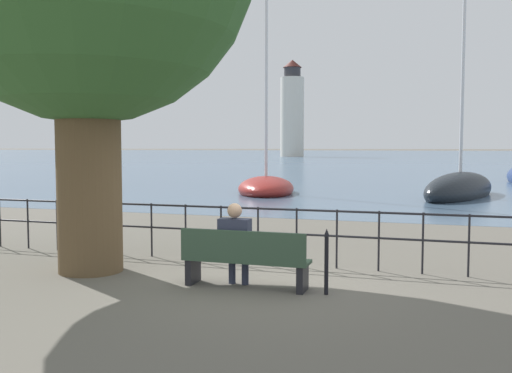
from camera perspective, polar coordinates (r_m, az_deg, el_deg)
The scene contains 9 objects.
ground_plane at distance 8.89m, azimuth -1.00°, elevation -10.02°, with size 1000.00×1000.00×0.00m, color #605B51.
harbor_water at distance 166.48m, azimuth 16.78°, elevation 3.11°, with size 600.00×300.00×0.01m.
park_bench at distance 8.74m, azimuth -1.14°, elevation -7.33°, with size 1.97×0.45×0.90m.
seated_person_left at distance 8.81m, azimuth -2.08°, elevation -5.43°, with size 0.48×0.35×1.29m.
promenade_railing at distance 10.42m, azimuth 2.12°, elevation -4.05°, with size 15.38×0.04×1.05m.
closed_umbrella at distance 8.41m, azimuth 7.06°, elevation -7.09°, with size 0.09×0.09×0.97m.
sailboat_0 at distance 25.69m, azimuth 19.72°, elevation -0.21°, with size 4.03×7.37×11.97m.
sailboat_2 at distance 26.38m, azimuth 1.01°, elevation -0.07°, with size 3.85×5.86×9.73m.
harbor_lighthouse at distance 121.92m, azimuth 3.64°, elevation 7.46°, with size 4.98×4.98×20.41m.
Camera 1 is at (2.77, -8.17, 2.16)m, focal length 40.00 mm.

